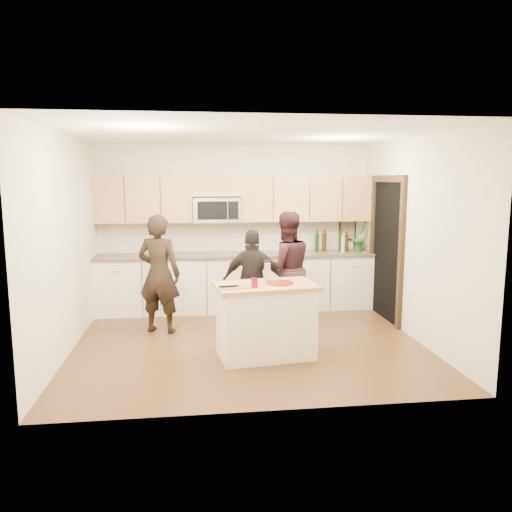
{
  "coord_description": "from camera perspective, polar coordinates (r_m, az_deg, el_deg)",
  "views": [
    {
      "loc": [
        -0.69,
        -6.34,
        2.14
      ],
      "look_at": [
        0.15,
        0.35,
        1.1
      ],
      "focal_mm": 35.0,
      "sensor_mm": 36.0,
      "label": 1
    }
  ],
  "objects": [
    {
      "name": "floor",
      "position": [
        6.72,
        -0.91,
        -9.81
      ],
      "size": [
        4.5,
        4.5,
        0.0
      ],
      "primitive_type": "plane",
      "color": "#50381B",
      "rests_on": "ground"
    },
    {
      "name": "room_shell",
      "position": [
        6.39,
        -0.95,
        5.07
      ],
      "size": [
        4.52,
        4.02,
        2.71
      ],
      "color": "beige",
      "rests_on": "ground"
    },
    {
      "name": "woman_right",
      "position": [
        6.9,
        -0.32,
        -3.01
      ],
      "size": [
        0.91,
        0.52,
        1.47
      ],
      "primitive_type": "imported",
      "rotation": [
        0.0,
        0.0,
        2.94
      ],
      "color": "black",
      "rests_on": "ground"
    },
    {
      "name": "tongs",
      "position": [
        5.73,
        -3.16,
        -3.48
      ],
      "size": [
        0.23,
        0.06,
        0.02
      ],
      "primitive_type": "cube",
      "rotation": [
        0.0,
        0.0,
        0.13
      ],
      "color": "black",
      "rests_on": "cutting_board"
    },
    {
      "name": "bottle_cluster",
      "position": [
        8.49,
        9.33,
        1.73
      ],
      "size": [
        0.79,
        0.3,
        0.39
      ],
      "color": "black",
      "rests_on": "back_cabinetry"
    },
    {
      "name": "framed_picture",
      "position": [
        8.77,
        10.41,
        2.99
      ],
      "size": [
        0.3,
        0.03,
        0.38
      ],
      "color": "black",
      "rests_on": "ground"
    },
    {
      "name": "woman_center",
      "position": [
        7.32,
        3.44,
        -1.48
      ],
      "size": [
        0.89,
        0.74,
        1.68
      ],
      "primitive_type": "imported",
      "rotation": [
        0.0,
        0.0,
        3.27
      ],
      "color": "black",
      "rests_on": "ground"
    },
    {
      "name": "box_grater",
      "position": [
        6.03,
        1.28,
        -1.71
      ],
      "size": [
        0.08,
        0.06,
        0.25
      ],
      "color": "silver",
      "rests_on": "red_plate"
    },
    {
      "name": "upper_cabinetry",
      "position": [
        8.21,
        -2.12,
        6.68
      ],
      "size": [
        4.5,
        0.33,
        0.75
      ],
      "color": "tan",
      "rests_on": "ground"
    },
    {
      "name": "drink_glass",
      "position": [
        5.79,
        -0.18,
        -3.08
      ],
      "size": [
        0.08,
        0.08,
        0.11
      ],
      "primitive_type": "cylinder",
      "color": "maroon",
      "rests_on": "island"
    },
    {
      "name": "dish_towel",
      "position": [
        7.95,
        -8.93,
        -1.04
      ],
      "size": [
        0.34,
        0.6,
        0.48
      ],
      "color": "white",
      "rests_on": "ground"
    },
    {
      "name": "island",
      "position": [
        6.08,
        1.12,
        -7.34
      ],
      "size": [
        1.28,
        0.85,
        0.9
      ],
      "rotation": [
        0.0,
        0.0,
        0.13
      ],
      "color": "silver",
      "rests_on": "ground"
    },
    {
      "name": "microwave",
      "position": [
        8.16,
        -4.5,
        5.29
      ],
      "size": [
        0.76,
        0.41,
        0.4
      ],
      "color": "silver",
      "rests_on": "ground"
    },
    {
      "name": "doorway",
      "position": [
        7.86,
        14.7,
        1.29
      ],
      "size": [
        0.06,
        1.25,
        2.2
      ],
      "color": "black",
      "rests_on": "ground"
    },
    {
      "name": "toaster",
      "position": [
        8.1,
        -10.7,
        0.71
      ],
      "size": [
        0.31,
        0.2,
        0.18
      ],
      "color": "black",
      "rests_on": "back_cabinetry"
    },
    {
      "name": "orchid",
      "position": [
        8.57,
        11.76,
        2.16
      ],
      "size": [
        0.33,
        0.31,
        0.48
      ],
      "primitive_type": "imported",
      "rotation": [
        0.0,
        0.0,
        0.45
      ],
      "color": "#2F6829",
      "rests_on": "back_cabinetry"
    },
    {
      "name": "knife",
      "position": [
        5.74,
        -1.42,
        -3.53
      ],
      "size": [
        0.2,
        0.05,
        0.01
      ],
      "primitive_type": "cube",
      "rotation": [
        0.0,
        0.0,
        0.13
      ],
      "color": "silver",
      "rests_on": "cutting_board"
    },
    {
      "name": "woman_left",
      "position": [
        7.09,
        -11.02,
        -2.02
      ],
      "size": [
        0.71,
        0.58,
        1.67
      ],
      "primitive_type": "imported",
      "rotation": [
        0.0,
        0.0,
        2.8
      ],
      "color": "black",
      "rests_on": "ground"
    },
    {
      "name": "cutting_board",
      "position": [
        5.75,
        -2.41,
        -3.62
      ],
      "size": [
        0.3,
        0.2,
        0.02
      ],
      "primitive_type": "cube",
      "rotation": [
        0.0,
        0.0,
        0.13
      ],
      "color": "tan",
      "rests_on": "island"
    },
    {
      "name": "back_cabinetry",
      "position": [
        8.23,
        -2.2,
        -2.95
      ],
      "size": [
        4.5,
        0.66,
        0.94
      ],
      "color": "silver",
      "rests_on": "ground"
    },
    {
      "name": "red_plate",
      "position": [
        6.02,
        2.74,
        -3.07
      ],
      "size": [
        0.33,
        0.33,
        0.02
      ],
      "primitive_type": "cylinder",
      "color": "maroon",
      "rests_on": "island"
    }
  ]
}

